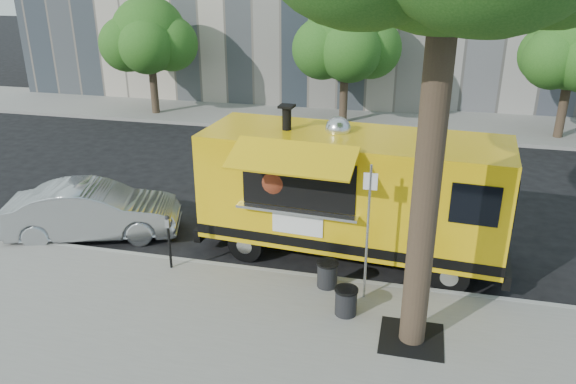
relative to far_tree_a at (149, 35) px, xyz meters
name	(u,v)px	position (x,y,z in m)	size (l,w,h in m)	color
ground	(308,260)	(10.00, -12.30, -3.78)	(120.00, 120.00, 0.00)	black
sidewalk	(263,361)	(10.00, -16.30, -3.70)	(60.00, 6.00, 0.15)	gray
curb	(299,276)	(10.00, -13.23, -3.70)	(60.00, 0.14, 0.16)	#999993
far_sidewalk	(367,120)	(10.00, 1.20, -3.70)	(60.00, 5.00, 0.15)	gray
tree_well	(411,338)	(12.60, -15.10, -3.62)	(1.20, 1.20, 0.02)	black
far_tree_a	(149,35)	(0.00, 0.00, 0.00)	(3.42, 3.42, 5.36)	#33261C
far_tree_b	(346,38)	(9.00, 0.40, 0.06)	(3.60, 3.60, 5.50)	#33261C
far_tree_c	(574,49)	(18.00, 0.10, -0.06)	(3.24, 3.24, 5.21)	#33261C
sign_post	(368,225)	(11.55, -13.85, -1.93)	(0.28, 0.06, 3.00)	silver
parking_meter	(169,236)	(7.00, -13.65, -2.79)	(0.11, 0.11, 1.33)	black
food_truck	(350,191)	(10.92, -11.82, -2.04)	(7.59, 3.72, 3.68)	yellow
sedan	(94,211)	(4.21, -12.30, -3.04)	(1.55, 4.44, 1.46)	#A3A6AA
trash_bin_left	(327,273)	(10.71, -13.60, -3.31)	(0.49, 0.49, 0.58)	black
trash_bin_right	(346,300)	(11.26, -14.57, -3.31)	(0.48, 0.48, 0.58)	black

